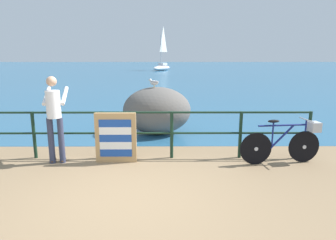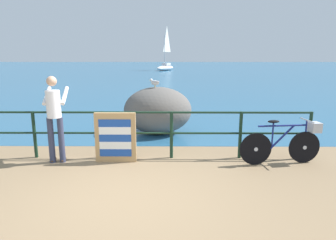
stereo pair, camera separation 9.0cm
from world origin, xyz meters
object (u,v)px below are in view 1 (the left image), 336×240
object	(u,v)px
bicycle	(287,141)
seagull	(154,82)
folded_deckchair_stack	(116,138)
person_at_railing	(54,116)
sailboat	(162,65)
breakwater_boulder_main	(157,110)

from	to	relation	value
bicycle	seagull	world-z (taller)	seagull
folded_deckchair_stack	person_at_railing	bearing A→B (deg)	-178.82
person_at_railing	seagull	bearing A→B (deg)	-45.73
seagull	sailboat	bearing A→B (deg)	-62.28
seagull	sailboat	distance (m)	35.36
bicycle	folded_deckchair_stack	size ratio (longest dim) A/B	1.63
sailboat	folded_deckchair_stack	bearing A→B (deg)	26.28
seagull	person_at_railing	bearing A→B (deg)	78.25
bicycle	seagull	bearing A→B (deg)	132.30
seagull	breakwater_boulder_main	bearing A→B (deg)	-111.07
breakwater_boulder_main	sailboat	bearing A→B (deg)	90.58
folded_deckchair_stack	sailboat	world-z (taller)	sailboat
bicycle	breakwater_boulder_main	bearing A→B (deg)	130.86
folded_deckchair_stack	breakwater_boulder_main	bearing A→B (deg)	72.19
breakwater_boulder_main	person_at_railing	bearing A→B (deg)	-129.29
bicycle	sailboat	bearing A→B (deg)	87.67
person_at_railing	folded_deckchair_stack	world-z (taller)	person_at_railing
folded_deckchair_stack	seagull	world-z (taller)	seagull
seagull	bicycle	bearing A→B (deg)	166.58
folded_deckchair_stack	sailboat	xyz separation A→B (m)	(0.42, 37.69, 0.19)
bicycle	breakwater_boulder_main	size ratio (longest dim) A/B	0.88
breakwater_boulder_main	seagull	xyz separation A→B (m)	(-0.07, -0.06, 0.79)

